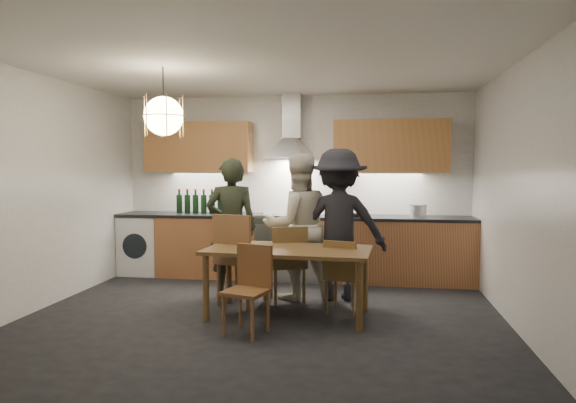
# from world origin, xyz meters

# --- Properties ---
(ground) EXTENTS (5.00, 5.00, 0.00)m
(ground) POSITION_xyz_m (0.00, 0.00, 0.00)
(ground) COLOR black
(ground) RESTS_ON ground
(room_shell) EXTENTS (5.02, 4.52, 2.61)m
(room_shell) POSITION_xyz_m (0.00, 0.00, 1.71)
(room_shell) COLOR white
(room_shell) RESTS_ON ground
(counter_run) EXTENTS (5.00, 0.62, 0.90)m
(counter_run) POSITION_xyz_m (0.02, 1.95, 0.45)
(counter_run) COLOR #BB7848
(counter_run) RESTS_ON ground
(range_stove) EXTENTS (0.90, 0.60, 0.92)m
(range_stove) POSITION_xyz_m (0.00, 1.94, 0.44)
(range_stove) COLOR silver
(range_stove) RESTS_ON ground
(wall_fixtures) EXTENTS (4.30, 0.54, 1.10)m
(wall_fixtures) POSITION_xyz_m (0.00, 2.07, 1.87)
(wall_fixtures) COLOR tan
(wall_fixtures) RESTS_ON ground
(pendant_lamp) EXTENTS (0.43, 0.43, 0.70)m
(pendant_lamp) POSITION_xyz_m (-1.00, -0.10, 2.10)
(pendant_lamp) COLOR black
(pendant_lamp) RESTS_ON ground
(dining_table) EXTENTS (1.77, 0.96, 0.72)m
(dining_table) POSITION_xyz_m (0.25, 0.14, 0.64)
(dining_table) COLOR brown
(dining_table) RESTS_ON ground
(chair_back_left) EXTENTS (0.59, 0.59, 1.05)m
(chair_back_left) POSITION_xyz_m (-0.37, 0.43, 0.60)
(chair_back_left) COLOR brown
(chair_back_left) RESTS_ON ground
(chair_back_mid) EXTENTS (0.52, 0.52, 0.90)m
(chair_back_mid) POSITION_xyz_m (0.18, 0.64, 0.52)
(chair_back_mid) COLOR brown
(chair_back_mid) RESTS_ON ground
(chair_back_right) EXTENTS (0.44, 0.44, 0.80)m
(chair_back_right) POSITION_xyz_m (0.81, 0.33, 0.46)
(chair_back_right) COLOR brown
(chair_back_right) RESTS_ON ground
(chair_front) EXTENTS (0.47, 0.47, 0.83)m
(chair_front) POSITION_xyz_m (-0.03, -0.42, 0.48)
(chair_front) COLOR brown
(chair_front) RESTS_ON ground
(person_left) EXTENTS (0.68, 0.52, 1.68)m
(person_left) POSITION_xyz_m (-0.56, 0.88, 0.84)
(person_left) COLOR black
(person_left) RESTS_ON ground
(person_mid) EXTENTS (1.04, 0.95, 1.74)m
(person_mid) POSITION_xyz_m (0.25, 0.91, 0.87)
(person_mid) COLOR beige
(person_mid) RESTS_ON ground
(person_right) EXTENTS (1.24, 0.82, 1.79)m
(person_right) POSITION_xyz_m (0.73, 0.94, 0.90)
(person_right) COLOR black
(person_right) RESTS_ON ground
(mixing_bowl) EXTENTS (0.34, 0.34, 0.06)m
(mixing_bowl) POSITION_xyz_m (0.92, 1.86, 0.93)
(mixing_bowl) COLOR #B9B9BD
(mixing_bowl) RESTS_ON counter_run
(stock_pot) EXTENTS (0.25, 0.25, 0.16)m
(stock_pot) POSITION_xyz_m (1.75, 1.97, 0.98)
(stock_pot) COLOR silver
(stock_pot) RESTS_ON counter_run
(wine_bottles) EXTENTS (0.95, 0.08, 0.35)m
(wine_bottles) POSITION_xyz_m (-1.21, 1.97, 1.07)
(wine_bottles) COLOR black
(wine_bottles) RESTS_ON counter_run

